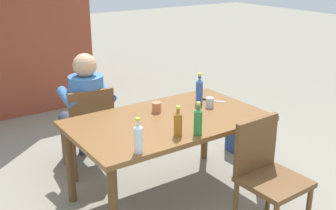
{
  "coord_description": "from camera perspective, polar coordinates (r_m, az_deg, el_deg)",
  "views": [
    {
      "loc": [
        -1.81,
        -2.66,
        2.0
      ],
      "look_at": [
        0.0,
        0.0,
        0.85
      ],
      "focal_mm": 44.64,
      "sensor_mm": 36.0,
      "label": 1
    }
  ],
  "objects": [
    {
      "name": "ground_plane",
      "position": [
        3.79,
        0.0,
        -12.23
      ],
      "size": [
        24.0,
        24.0,
        0.0
      ],
      "primitive_type": "plane",
      "color": "gray"
    },
    {
      "name": "cup_steel",
      "position": [
        3.72,
        5.72,
        0.34
      ],
      "size": [
        0.07,
        0.07,
        0.09
      ],
      "primitive_type": "cylinder",
      "color": "#B2B7BC",
      "rests_on": "dining_table"
    },
    {
      "name": "cup_terracotta",
      "position": [
        3.6,
        -1.57,
        -0.3
      ],
      "size": [
        0.08,
        0.08,
        0.09
      ],
      "primitive_type": "cylinder",
      "color": "#BC6B47",
      "rests_on": "dining_table"
    },
    {
      "name": "table_knife",
      "position": [
        3.91,
        5.86,
        0.65
      ],
      "size": [
        0.15,
        0.21,
        0.01
      ],
      "color": "silver",
      "rests_on": "dining_table"
    },
    {
      "name": "chair_far_left",
      "position": [
        4.02,
        -10.71,
        -2.8
      ],
      "size": [
        0.49,
        0.49,
        0.87
      ],
      "color": "brown",
      "rests_on": "ground_plane"
    },
    {
      "name": "person_in_white_shirt",
      "position": [
        4.06,
        -11.36,
        -0.1
      ],
      "size": [
        0.47,
        0.61,
        1.18
      ],
      "color": "#3D70B2",
      "rests_on": "ground_plane"
    },
    {
      "name": "bottle_blue",
      "position": [
        3.77,
        4.3,
        1.93
      ],
      "size": [
        0.06,
        0.06,
        0.29
      ],
      "color": "#2D56A3",
      "rests_on": "dining_table"
    },
    {
      "name": "bottle_green",
      "position": [
        3.12,
        4.11,
        -2.17
      ],
      "size": [
        0.06,
        0.06,
        0.26
      ],
      "color": "#287A38",
      "rests_on": "dining_table"
    },
    {
      "name": "brick_kiosk",
      "position": [
        6.33,
        -21.29,
        12.51
      ],
      "size": [
        2.07,
        1.8,
        2.59
      ],
      "color": "brown",
      "rests_on": "ground_plane"
    },
    {
      "name": "chair_near_right",
      "position": [
        3.25,
        13.26,
        -8.69
      ],
      "size": [
        0.45,
        0.45,
        0.87
      ],
      "color": "brown",
      "rests_on": "ground_plane"
    },
    {
      "name": "backpack_by_near_side",
      "position": [
        4.6,
        10.13,
        -3.4
      ],
      "size": [
        0.32,
        0.22,
        0.47
      ],
      "color": "#2D4784",
      "rests_on": "ground_plane"
    },
    {
      "name": "dining_table",
      "position": [
        3.49,
        0.0,
        -3.18
      ],
      "size": [
        1.62,
        0.96,
        0.73
      ],
      "color": "brown",
      "rests_on": "ground_plane"
    },
    {
      "name": "bottle_amber",
      "position": [
        3.1,
        1.37,
        -2.46
      ],
      "size": [
        0.06,
        0.06,
        0.24
      ],
      "color": "#996019",
      "rests_on": "dining_table"
    },
    {
      "name": "bottle_clear",
      "position": [
        2.84,
        -4.07,
        -4.49
      ],
      "size": [
        0.06,
        0.06,
        0.26
      ],
      "color": "white",
      "rests_on": "dining_table"
    }
  ]
}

